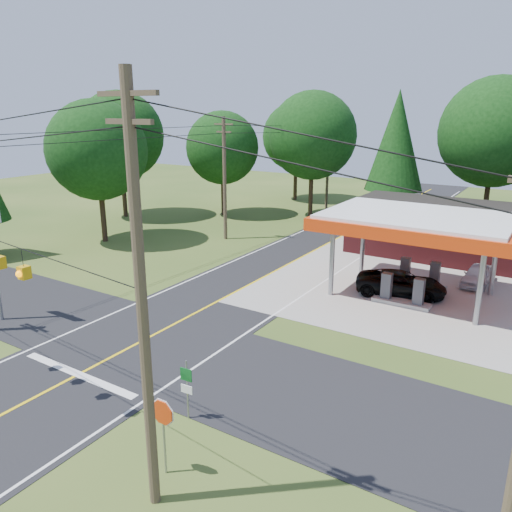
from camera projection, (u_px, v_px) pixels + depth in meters
The scene contains 14 objects.
ground at pixel (141, 342), 23.55m from camera, with size 120.00×120.00×0.00m, color #334D1B.
main_highway at pixel (141, 342), 23.54m from camera, with size 8.00×120.00×0.02m, color black.
cross_road at pixel (141, 342), 23.54m from camera, with size 70.00×7.00×0.02m, color black.
lane_center_yellow at pixel (141, 341), 23.54m from camera, with size 0.15×110.00×0.00m, color yellow.
gas_canopy at pixel (417, 225), 28.26m from camera, with size 10.60×7.40×4.88m.
convenience_store at pixel (465, 232), 36.51m from camera, with size 16.40×7.55×3.80m.
utility_pole_near_right at pixel (142, 303), 12.34m from camera, with size 1.80×0.30×11.50m.
utility_pole_far_left at pixel (225, 177), 40.76m from camera, with size 1.80×0.30×10.00m.
utility_pole_north at pixel (328, 165), 53.90m from camera, with size 0.30×0.30×9.50m.
treeline_backdrop at pixel (356, 148), 40.46m from camera, with size 70.27×51.59×13.30m.
suv_car at pixel (401, 284), 29.24m from camera, with size 5.12×5.12×1.42m, color black.
sedan_car at pixel (478, 275), 31.00m from camera, with size 3.62×3.62×1.24m, color silver.
octagonal_stop_sign at pixel (163, 418), 14.55m from camera, with size 0.88×0.09×2.54m.
route_sign_post at pixel (187, 385), 17.33m from camera, with size 0.47×0.10×2.28m.
Camera 1 is at (16.04, -15.21, 10.57)m, focal length 35.00 mm.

